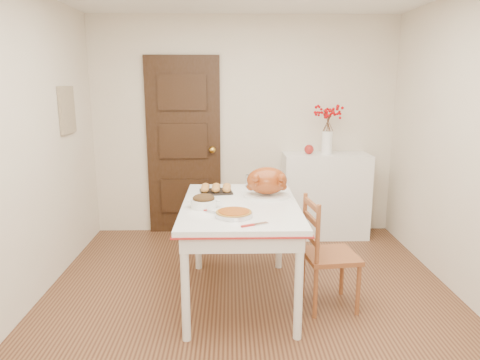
{
  "coord_description": "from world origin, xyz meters",
  "views": [
    {
      "loc": [
        -0.16,
        -3.07,
        1.76
      ],
      "look_at": [
        -0.08,
        0.32,
        1.0
      ],
      "focal_mm": 32.59,
      "sensor_mm": 36.0,
      "label": 1
    }
  ],
  "objects_px": {
    "sideboard": "(325,195)",
    "turkey_platter": "(267,182)",
    "kitchen_table": "(240,252)",
    "pumpkin_pie": "(234,213)",
    "chair_oak": "(331,253)"
  },
  "relations": [
    {
      "from": "kitchen_table",
      "to": "chair_oak",
      "type": "relative_size",
      "value": 1.52
    },
    {
      "from": "turkey_platter",
      "to": "pumpkin_pie",
      "type": "height_order",
      "value": "turkey_platter"
    },
    {
      "from": "pumpkin_pie",
      "to": "kitchen_table",
      "type": "bearing_deg",
      "value": 81.32
    },
    {
      "from": "sideboard",
      "to": "turkey_platter",
      "type": "relative_size",
      "value": 2.45
    },
    {
      "from": "kitchen_table",
      "to": "chair_oak",
      "type": "xyz_separation_m",
      "value": [
        0.71,
        -0.14,
        0.04
      ]
    },
    {
      "from": "turkey_platter",
      "to": "pumpkin_pie",
      "type": "xyz_separation_m",
      "value": [
        -0.28,
        -0.55,
        -0.1
      ]
    },
    {
      "from": "sideboard",
      "to": "kitchen_table",
      "type": "height_order",
      "value": "sideboard"
    },
    {
      "from": "sideboard",
      "to": "kitchen_table",
      "type": "distance_m",
      "value": 1.82
    },
    {
      "from": "pumpkin_pie",
      "to": "sideboard",
      "type": "bearing_deg",
      "value": 60.07
    },
    {
      "from": "kitchen_table",
      "to": "pumpkin_pie",
      "type": "height_order",
      "value": "pumpkin_pie"
    },
    {
      "from": "chair_oak",
      "to": "pumpkin_pie",
      "type": "bearing_deg",
      "value": 98.42
    },
    {
      "from": "kitchen_table",
      "to": "pumpkin_pie",
      "type": "bearing_deg",
      "value": -98.68
    },
    {
      "from": "sideboard",
      "to": "kitchen_table",
      "type": "xyz_separation_m",
      "value": [
        -1.02,
        -1.51,
        -0.07
      ]
    },
    {
      "from": "turkey_platter",
      "to": "pumpkin_pie",
      "type": "bearing_deg",
      "value": -104.07
    },
    {
      "from": "sideboard",
      "to": "pumpkin_pie",
      "type": "relative_size",
      "value": 3.64
    }
  ]
}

